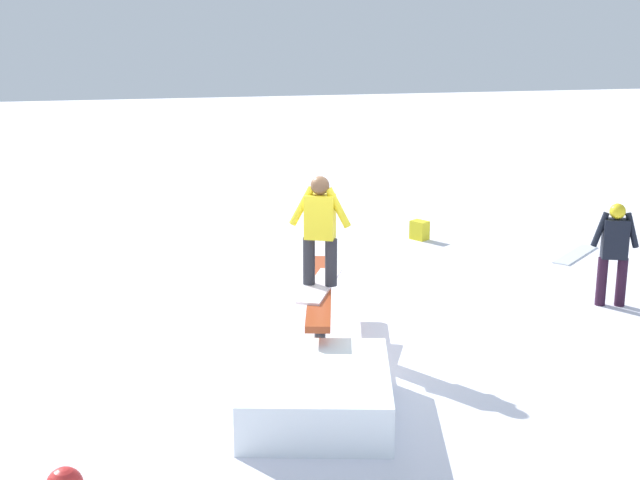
# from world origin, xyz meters

# --- Properties ---
(ground_plane) EXTENTS (60.00, 60.00, 0.00)m
(ground_plane) POSITION_xyz_m (0.00, 0.00, 0.00)
(ground_plane) COLOR white
(rail_feature) EXTENTS (2.77, 0.88, 0.73)m
(rail_feature) POSITION_xyz_m (0.00, 0.00, 0.63)
(rail_feature) COLOR black
(rail_feature) RESTS_ON ground
(snow_kicker_ramp) EXTENTS (2.08, 1.86, 0.51)m
(snow_kicker_ramp) POSITION_xyz_m (-1.98, 0.44, 0.25)
(snow_kicker_ramp) COLOR white
(snow_kicker_ramp) RESTS_ON ground
(main_rider_on_rail) EXTENTS (1.39, 0.81, 1.39)m
(main_rider_on_rail) POSITION_xyz_m (0.00, 0.00, 1.43)
(main_rider_on_rail) COLOR white
(main_rider_on_rail) RESTS_ON rail_feature
(bystander_black) EXTENTS (0.31, 0.65, 1.47)m
(bystander_black) POSITION_xyz_m (0.59, -4.29, 0.82)
(bystander_black) COLOR #2B1427
(bystander_black) RESTS_ON ground
(loose_snowboard_white) EXTENTS (1.14, 1.20, 0.02)m
(loose_snowboard_white) POSITION_xyz_m (3.05, -5.02, 0.01)
(loose_snowboard_white) COLOR silver
(loose_snowboard_white) RESTS_ON ground
(backpack_on_snow) EXTENTS (0.37, 0.35, 0.34)m
(backpack_on_snow) POSITION_xyz_m (4.58, -2.76, 0.17)
(backpack_on_snow) COLOR yellow
(backpack_on_snow) RESTS_ON ground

